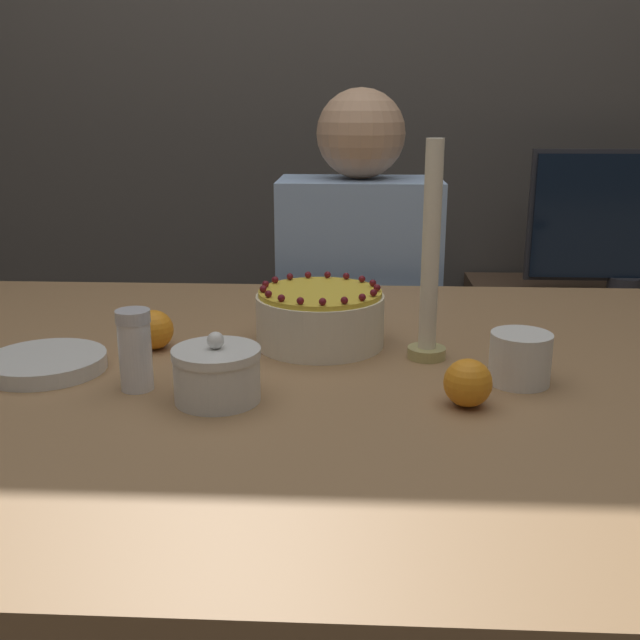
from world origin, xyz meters
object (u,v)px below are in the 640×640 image
candle (430,270)px  tv_monitor (632,220)px  cake (320,318)px  sugar_shaker (135,350)px  person_man_blue_shirt (358,354)px  sugar_bowl (217,374)px

candle → tv_monitor: size_ratio=0.59×
cake → sugar_shaker: 0.34m
cake → tv_monitor: size_ratio=0.37×
sugar_shaker → person_man_blue_shirt: (0.32, 0.86, -0.29)m
cake → sugar_bowl: bearing=-116.7°
cake → sugar_bowl: (-0.13, -0.26, -0.01)m
candle → person_man_blue_shirt: (-0.11, 0.70, -0.38)m
tv_monitor → sugar_bowl: bearing=-128.9°
cake → tv_monitor: bearing=48.4°
sugar_bowl → cake: bearing=63.3°
cake → tv_monitor: 1.27m
cake → person_man_blue_shirt: (0.07, 0.64, -0.28)m
sugar_shaker → person_man_blue_shirt: size_ratio=0.10×
sugar_shaker → tv_monitor: tv_monitor is taller
sugar_bowl → candle: (0.31, 0.20, 0.11)m
sugar_shaker → cake: bearing=41.1°
candle → sugar_shaker: bearing=-159.6°
cake → sugar_shaker: size_ratio=1.83×
cake → sugar_shaker: bearing=-138.9°
person_man_blue_shirt → tv_monitor: (0.78, 0.31, 0.31)m
sugar_bowl → person_man_blue_shirt: (0.20, 0.89, -0.27)m
sugar_shaker → tv_monitor: (1.10, 1.17, 0.02)m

